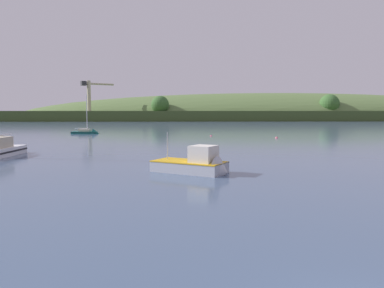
{
  "coord_description": "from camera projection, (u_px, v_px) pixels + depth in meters",
  "views": [
    {
      "loc": [
        -4.51,
        -7.51,
        4.99
      ],
      "look_at": [
        -3.66,
        37.61,
        1.08
      ],
      "focal_mm": 34.51,
      "sensor_mm": 36.0,
      "label": 1
    }
  ],
  "objects": [
    {
      "name": "far_shoreline_hill",
      "position": [
        273.0,
        119.0,
        252.88
      ],
      "size": [
        460.09,
        109.7,
        36.14
      ],
      "rotation": [
        0.0,
        0.0,
        0.01
      ],
      "color": "#3C4E24",
      "rests_on": "ground"
    },
    {
      "name": "dockside_crane",
      "position": [
        90.0,
        100.0,
        216.32
      ],
      "size": [
        17.62,
        12.41,
        23.38
      ],
      "rotation": [
        0.0,
        0.0,
        0.57
      ],
      "color": "#4C4C51",
      "rests_on": "ground"
    },
    {
      "name": "sailboat_midwater_white",
      "position": [
        88.0,
        133.0,
        85.64
      ],
      "size": [
        6.5,
        2.75,
        10.15
      ],
      "rotation": [
        0.0,
        0.0,
        6.2
      ],
      "color": "#0F564C",
      "rests_on": "ground"
    },
    {
      "name": "fishing_boat_moored",
      "position": [
        196.0,
        167.0,
        30.38
      ],
      "size": [
        6.96,
        5.56,
        4.28
      ],
      "rotation": [
        0.0,
        0.0,
        5.76
      ],
      "color": "#ADB2BC",
      "rests_on": "ground"
    },
    {
      "name": "mooring_buoy_foreground",
      "position": [
        277.0,
        138.0,
        70.95
      ],
      "size": [
        0.55,
        0.55,
        0.63
      ],
      "color": "#E06675",
      "rests_on": "ground"
    },
    {
      "name": "mooring_buoy_off_fishing_boat",
      "position": [
        211.0,
        136.0,
        77.1
      ],
      "size": [
        0.45,
        0.45,
        0.53
      ],
      "color": "#E06675",
      "rests_on": "ground"
    }
  ]
}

